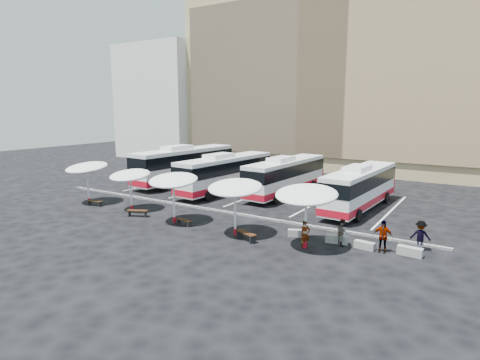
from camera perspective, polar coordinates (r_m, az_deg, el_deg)
The scene contains 26 objects.
ground at distance 31.59m, azimuth -4.46°, elevation -4.58°, with size 120.00×120.00×0.00m, color black.
sandstone_building at distance 59.39m, azimuth 14.66°, elevation 14.32°, with size 42.00×18.25×29.60m.
apartment_block at distance 69.98m, azimuth -9.36°, elevation 10.87°, with size 14.00×14.00×18.00m, color silver.
curb_divider at distance 31.96m, azimuth -3.92°, elevation -4.26°, with size 34.00×0.25×0.15m, color black.
bay_lines at distance 38.12m, azimuth 2.74°, elevation -1.98°, with size 24.15×12.00×0.01m.
bus_0 at distance 43.59m, azimuth -7.84°, elevation 2.31°, with size 3.78×13.26×4.15m.
bus_1 at distance 38.66m, azimuth -2.03°, elevation 1.13°, with size 3.49×12.18×3.81m.
bus_2 at distance 37.63m, azimuth 6.55°, elevation 0.71°, with size 3.13×11.67×3.67m.
bus_3 at distance 33.51m, azimuth 16.75°, elevation -0.88°, with size 3.12×11.55×3.63m.
sunshade_0 at distance 36.37m, azimuth -20.95°, elevation 1.66°, with size 3.46×3.51×3.60m.
sunshade_1 at distance 32.78m, azimuth -15.37°, elevation 0.65°, with size 3.64×3.67×3.31m.
sunshade_2 at distance 28.45m, azimuth -9.46°, elevation -0.05°, with size 4.28×4.31×3.59m.
sunshade_3 at distance 25.28m, azimuth -0.69°, elevation -1.11°, with size 4.19×4.22×3.63m.
sunshade_4 at distance 23.13m, azimuth 9.42°, elevation -2.08°, with size 3.96×4.00×3.75m.
wood_bench_0 at distance 35.56m, azimuth -19.97°, elevation -2.95°, with size 1.45×0.63×0.43m.
wood_bench_1 at distance 31.16m, azimuth -14.40°, elevation -4.38°, with size 1.61×1.05×0.48m.
wood_bench_2 at distance 28.25m, azimuth -7.99°, elevation -5.78°, with size 1.38×0.53×0.41m.
wood_bench_3 at distance 24.89m, azimuth 0.85°, elevation -7.70°, with size 1.72×1.05×0.51m.
conc_bench_0 at distance 25.90m, azimuth 8.15°, elevation -7.49°, with size 1.19×0.40×0.44m, color gray.
conc_bench_1 at distance 25.11m, azimuth 13.60°, elevation -8.19°, with size 1.30×0.43×0.49m, color gray.
conc_bench_2 at distance 24.57m, azimuth 17.29°, elevation -8.86°, with size 1.16×0.39×0.44m, color gray.
conc_bench_3 at distance 24.35m, azimuth 23.02°, elevation -9.32°, with size 1.32×0.44×0.50m, color gray.
passenger_0 at distance 23.72m, azimuth 9.26°, elevation -7.66°, with size 0.60×0.39×1.65m, color black.
passenger_1 at distance 24.72m, azimuth 14.37°, elevation -7.20°, with size 0.77×0.60×1.57m, color black.
passenger_2 at distance 24.16m, azimuth 19.63°, elevation -7.55°, with size 1.09×0.45×1.86m, color black.
passenger_3 at distance 25.20m, azimuth 24.26°, elevation -7.24°, with size 1.14×0.66×1.77m, color black.
Camera 1 is at (18.32, -24.44, 8.06)m, focal length 30.00 mm.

